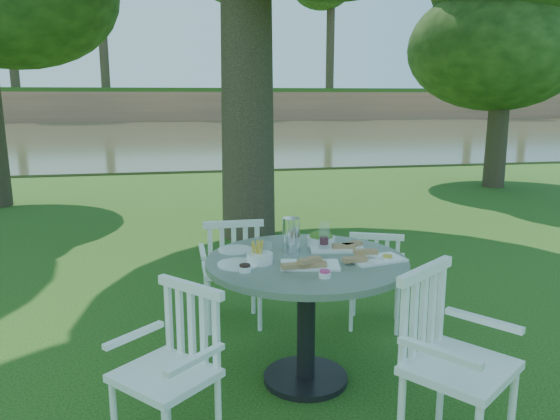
% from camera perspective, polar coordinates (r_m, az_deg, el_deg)
% --- Properties ---
extents(ground, '(140.00, 140.00, 0.00)m').
position_cam_1_polar(ground, '(5.00, 0.46, -10.04)').
color(ground, '#153C0C').
rests_on(ground, ground).
extents(table, '(1.29, 1.29, 0.85)m').
position_cam_1_polar(table, '(3.55, 2.78, -7.94)').
color(table, black).
rests_on(table, ground).
extents(chair_ne, '(0.53, 0.52, 0.82)m').
position_cam_1_polar(chair_ne, '(4.45, 9.96, -6.43)').
color(chair_ne, white).
rests_on(chair_ne, ground).
extents(chair_nw, '(0.47, 0.44, 0.92)m').
position_cam_1_polar(chair_nw, '(4.40, -4.96, -5.71)').
color(chair_nw, white).
rests_on(chair_nw, ground).
extents(chair_sw, '(0.62, 0.62, 0.90)m').
position_cam_1_polar(chair_sw, '(2.99, -10.66, -14.87)').
color(chair_sw, white).
rests_on(chair_sw, ground).
extents(chair_se, '(0.69, 0.68, 1.00)m').
position_cam_1_polar(chair_se, '(3.01, 16.63, -13.70)').
color(chair_se, white).
rests_on(chair_se, ground).
extents(tableware, '(1.19, 0.81, 0.23)m').
position_cam_1_polar(tableware, '(3.56, 2.23, -3.97)').
color(tableware, white).
rests_on(tableware, table).
extents(river, '(100.00, 28.00, 0.12)m').
position_cam_1_polar(river, '(27.62, -9.47, 7.76)').
color(river, '#3A3D24').
rests_on(river, ground).
extents(far_bank, '(100.00, 18.00, 15.20)m').
position_cam_1_polar(far_bank, '(46.00, -10.31, 18.32)').
color(far_bank, '#9B6448').
rests_on(far_bank, ground).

